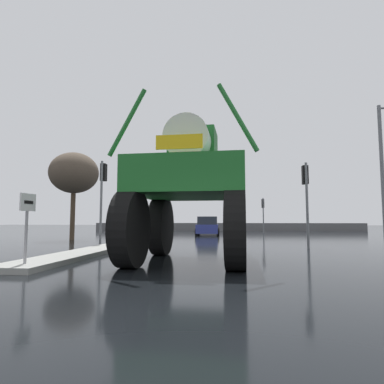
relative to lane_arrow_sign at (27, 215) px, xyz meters
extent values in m
plane|color=black|center=(4.40, 15.28, -1.35)|extent=(120.00, 120.00, 0.00)
cube|color=gray|center=(-0.03, 2.98, -1.27)|extent=(1.28, 7.49, 0.15)
cylinder|color=#99999E|center=(0.00, -0.01, -0.55)|extent=(0.07, 0.07, 1.30)
cube|color=white|center=(0.00, 0.01, 0.32)|extent=(0.04, 0.60, 0.44)
cube|color=black|center=(0.02, 0.01, 0.32)|extent=(0.01, 0.36, 0.08)
cylinder|color=black|center=(2.60, 3.78, -0.35)|extent=(0.57, 2.02, 2.00)
cylinder|color=black|center=(5.31, 3.68, -0.35)|extent=(0.57, 2.02, 2.00)
cylinder|color=black|center=(2.49, 0.61, -0.35)|extent=(0.57, 2.02, 2.00)
cylinder|color=black|center=(5.19, 0.51, -0.35)|extent=(0.57, 2.02, 2.00)
cube|color=#1E6B28|center=(3.90, 2.14, 1.07)|extent=(3.34, 3.99, 0.98)
cube|color=#1A5B22|center=(3.91, 2.54, 2.14)|extent=(1.49, 1.40, 1.17)
cylinder|color=silver|center=(3.88, 1.59, 2.19)|extent=(1.32, 1.26, 1.27)
cylinder|color=#1E6B28|center=(2.39, 0.45, 2.42)|extent=(1.05, 0.16, 1.79)
cylinder|color=#1E6B28|center=(5.28, 0.35, 2.43)|extent=(1.04, 0.16, 1.80)
cube|color=yellow|center=(3.83, 0.18, 1.81)|extent=(1.18, 0.08, 0.36)
cube|color=navy|center=(3.17, 19.21, -0.82)|extent=(1.80, 4.14, 0.70)
cube|color=#23282D|center=(3.17, 19.06, -0.15)|extent=(1.61, 2.14, 0.64)
cylinder|color=black|center=(2.28, 20.54, -1.05)|extent=(0.20, 0.60, 0.60)
cylinder|color=black|center=(3.98, 20.58, -1.05)|extent=(0.20, 0.60, 0.60)
cylinder|color=black|center=(2.35, 17.84, -1.05)|extent=(0.20, 0.60, 0.60)
cylinder|color=black|center=(4.05, 17.89, -1.05)|extent=(0.20, 0.60, 0.60)
cylinder|color=slate|center=(-1.01, 7.01, 0.68)|extent=(0.11, 0.11, 4.05)
cube|color=black|center=(-1.01, 7.23, 2.18)|extent=(0.24, 0.32, 0.84)
sphere|color=red|center=(-1.01, 7.42, 2.45)|extent=(0.17, 0.17, 0.17)
sphere|color=#3C2403|center=(-1.01, 7.42, 2.18)|extent=(0.17, 0.17, 0.17)
sphere|color=black|center=(-1.01, 7.42, 1.91)|extent=(0.17, 0.17, 0.17)
cylinder|color=slate|center=(8.40, 7.01, 0.53)|extent=(0.11, 0.11, 3.76)
cube|color=black|center=(8.40, 7.23, 1.89)|extent=(0.24, 0.32, 0.84)
sphere|color=red|center=(8.40, 7.42, 2.16)|extent=(0.17, 0.17, 0.17)
sphere|color=#3C2403|center=(8.40, 7.42, 1.89)|extent=(0.17, 0.17, 0.17)
sphere|color=black|center=(8.40, 7.42, 1.62)|extent=(0.17, 0.17, 0.17)
cylinder|color=slate|center=(8.20, 24.12, 0.34)|extent=(0.11, 0.11, 3.37)
cube|color=black|center=(8.20, 24.34, 1.50)|extent=(0.24, 0.32, 0.84)
sphere|color=red|center=(8.20, 24.53, 1.77)|extent=(0.17, 0.17, 0.17)
sphere|color=#3C2403|center=(8.20, 24.53, 1.50)|extent=(0.17, 0.17, 0.17)
sphere|color=black|center=(8.20, 24.53, 1.23)|extent=(0.17, 0.17, 0.17)
cylinder|color=slate|center=(12.78, 9.75, 2.24)|extent=(0.18, 0.18, 7.17)
cylinder|color=#473828|center=(-4.81, 11.67, 0.23)|extent=(0.29, 0.29, 3.16)
ellipsoid|color=brown|center=(-4.81, 11.67, 2.88)|extent=(3.05, 3.05, 2.60)
cube|color=#59595B|center=(4.40, 29.92, -0.90)|extent=(31.04, 0.24, 0.90)
camera|label=1|loc=(5.08, -7.52, -0.13)|focal=30.06mm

